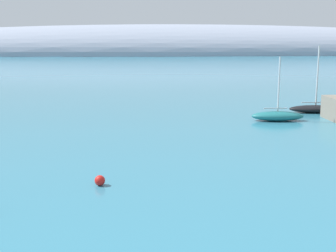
# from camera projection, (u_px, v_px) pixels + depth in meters

# --- Properties ---
(distant_ridge) EXTENTS (399.50, 61.44, 30.84)m
(distant_ridge) POSITION_uv_depth(u_px,v_px,m) (176.00, 54.00, 246.03)
(distant_ridge) COLOR #8E99AD
(distant_ridge) RESTS_ON ground
(sailboat_black_near_shore) EXTENTS (6.77, 2.76, 8.30)m
(sailboat_black_near_shore) POSITION_uv_depth(u_px,v_px,m) (316.00, 108.00, 58.16)
(sailboat_black_near_shore) COLOR black
(sailboat_black_near_shore) RESTS_ON water
(sailboat_teal_mid_mooring) EXTENTS (6.03, 2.63, 7.21)m
(sailboat_teal_mid_mooring) POSITION_uv_depth(u_px,v_px,m) (278.00, 116.00, 52.53)
(sailboat_teal_mid_mooring) COLOR #1E6B70
(sailboat_teal_mid_mooring) RESTS_ON water
(mooring_buoy_red) EXTENTS (0.68, 0.68, 0.68)m
(mooring_buoy_red) POSITION_uv_depth(u_px,v_px,m) (100.00, 180.00, 29.80)
(mooring_buoy_red) COLOR red
(mooring_buoy_red) RESTS_ON water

